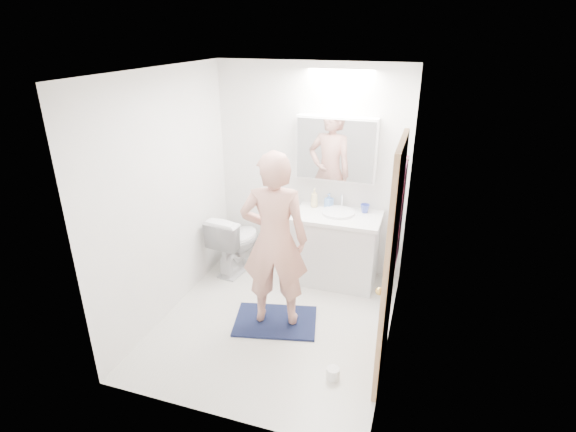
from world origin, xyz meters
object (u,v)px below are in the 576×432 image
at_px(person, 274,241).
at_px(toilet, 236,241).
at_px(toothbrush_cup, 365,208).
at_px(soap_bottle_a, 314,198).
at_px(soap_bottle_b, 329,201).
at_px(vanity_cabinet, 336,250).
at_px(medicine_cabinet, 336,149).
at_px(toilet_paper_roll, 333,373).

bearing_deg(person, toilet, -60.04).
bearing_deg(toothbrush_cup, soap_bottle_a, -179.01).
height_order(soap_bottle_a, soap_bottle_b, soap_bottle_a).
xyz_separation_m(vanity_cabinet, toilet, (-1.18, -0.12, -0.02)).
distance_m(toilet, soap_bottle_a, 1.07).
height_order(toilet, soap_bottle_a, soap_bottle_a).
bearing_deg(medicine_cabinet, soap_bottle_b, -150.29).
bearing_deg(toilet_paper_roll, soap_bottle_b, 105.20).
height_order(toilet, person, person).
height_order(toilet, toothbrush_cup, toothbrush_cup).
distance_m(soap_bottle_a, toilet_paper_roll, 2.02).
distance_m(vanity_cabinet, soap_bottle_a, 0.64).
relative_size(person, soap_bottle_a, 7.90).
bearing_deg(vanity_cabinet, person, -111.31).
distance_m(medicine_cabinet, toilet, 1.61).
bearing_deg(soap_bottle_a, toilet_paper_roll, -69.60).
relative_size(vanity_cabinet, toothbrush_cup, 8.72).
distance_m(vanity_cabinet, person, 1.17).
xyz_separation_m(vanity_cabinet, person, (-0.38, -0.98, 0.51)).
distance_m(toilet, soap_bottle_b, 1.21).
distance_m(person, toilet_paper_roll, 1.25).
xyz_separation_m(toilet, toothbrush_cup, (1.46, 0.28, 0.50)).
bearing_deg(soap_bottle_b, toilet, -164.19).
bearing_deg(toilet, vanity_cabinet, -166.55).
distance_m(person, toothbrush_cup, 1.32).
height_order(medicine_cabinet, toilet_paper_roll, medicine_cabinet).
height_order(soap_bottle_b, toothbrush_cup, soap_bottle_b).
height_order(vanity_cabinet, soap_bottle_a, soap_bottle_a).
bearing_deg(toilet, person, 140.58).
height_order(soap_bottle_b, toilet_paper_roll, soap_bottle_b).
bearing_deg(person, medicine_cabinet, -116.54).
distance_m(person, soap_bottle_b, 1.19).
bearing_deg(toilet_paper_roll, vanity_cabinet, 101.95).
xyz_separation_m(soap_bottle_b, toilet_paper_roll, (0.47, -1.74, -0.85)).
relative_size(toilet, toilet_paper_roll, 6.70).
bearing_deg(toilet_paper_roll, person, 141.06).
distance_m(vanity_cabinet, soap_bottle_b, 0.56).
xyz_separation_m(toilet, person, (0.80, -0.87, 0.54)).
relative_size(toilet, toothbrush_cup, 7.14).
xyz_separation_m(vanity_cabinet, soap_bottle_a, (-0.31, 0.15, 0.54)).
bearing_deg(vanity_cabinet, toilet, -174.45).
height_order(medicine_cabinet, soap_bottle_b, medicine_cabinet).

